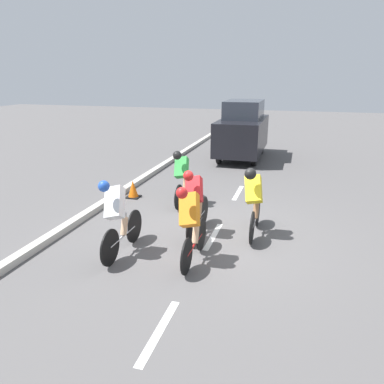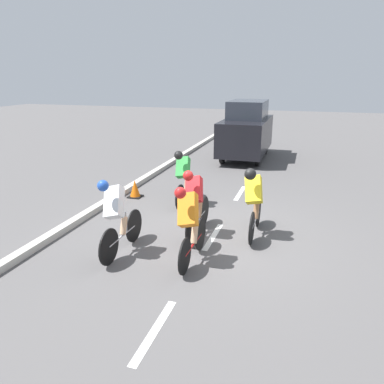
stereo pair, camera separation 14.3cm
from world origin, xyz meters
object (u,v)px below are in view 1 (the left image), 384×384
object	(u,v)px
cyclist_red	(195,200)
support_car	(243,130)
cyclist_green	(182,176)
cyclist_orange	(191,222)
cyclist_yellow	(254,199)
traffic_cone	(133,189)
cyclist_white	(117,215)

from	to	relation	value
cyclist_red	support_car	bearing A→B (deg)	-88.16
cyclist_green	support_car	xyz separation A→B (m)	(-0.59, -6.19, 0.36)
cyclist_green	cyclist_orange	world-z (taller)	cyclist_orange
cyclist_yellow	support_car	xyz separation A→B (m)	(1.44, -7.68, 0.32)
support_car	cyclist_yellow	bearing A→B (deg)	100.60
cyclist_red	cyclist_green	world-z (taller)	cyclist_green
cyclist_green	traffic_cone	bearing A→B (deg)	-6.62
cyclist_white	cyclist_orange	world-z (taller)	cyclist_white
cyclist_orange	traffic_cone	bearing A→B (deg)	-50.60
cyclist_yellow	cyclist_red	bearing A→B (deg)	13.67
cyclist_yellow	cyclist_orange	xyz separation A→B (m)	(0.92, 1.51, -0.03)
cyclist_yellow	support_car	size ratio (longest dim) A/B	0.43
cyclist_white	traffic_cone	xyz separation A→B (m)	(1.21, -3.25, -0.55)
cyclist_white	cyclist_orange	distance (m)	1.41
support_car	cyclist_white	bearing A→B (deg)	84.53
cyclist_white	cyclist_green	distance (m)	3.09
cyclist_white	support_car	bearing A→B (deg)	-95.47
cyclist_yellow	cyclist_orange	distance (m)	1.77
cyclist_yellow	traffic_cone	bearing A→B (deg)	-25.32
cyclist_white	support_car	world-z (taller)	support_car
cyclist_green	cyclist_orange	size ratio (longest dim) A/B	0.99
support_car	traffic_cone	size ratio (longest dim) A/B	7.96
cyclist_yellow	cyclist_red	xyz separation A→B (m)	(1.18, 0.29, -0.05)
cyclist_red	cyclist_green	xyz separation A→B (m)	(0.85, -1.78, 0.01)
cyclist_white	cyclist_yellow	bearing A→B (deg)	-145.89
cyclist_white	traffic_cone	size ratio (longest dim) A/B	3.48
traffic_cone	cyclist_orange	bearing A→B (deg)	129.40
cyclist_orange	traffic_cone	distance (m)	4.15
cyclist_white	cyclist_yellow	xyz separation A→B (m)	(-2.32, -1.57, 0.03)
cyclist_white	cyclist_red	size ratio (longest dim) A/B	1.01
cyclist_white	cyclist_yellow	size ratio (longest dim) A/B	1.02
traffic_cone	support_car	bearing A→B (deg)	-109.20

